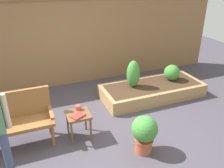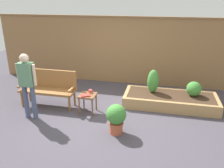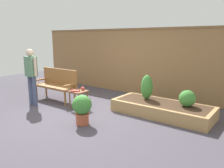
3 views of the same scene
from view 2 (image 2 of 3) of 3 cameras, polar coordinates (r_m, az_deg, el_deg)
ground_plane at (r=5.55m, az=-3.25°, el=-8.61°), size 14.00×14.00×0.00m
fence_back at (r=7.54m, az=2.03°, el=8.33°), size 8.40×0.14×2.16m
garden_bench at (r=6.26m, az=-15.27°, el=-0.32°), size 1.44×0.48×0.94m
side_table at (r=5.70m, az=-6.02°, el=-3.39°), size 0.40×0.40×0.48m
cup_on_table at (r=5.75m, az=-5.33°, el=-1.78°), size 0.12×0.09×0.08m
book_on_table at (r=5.59m, az=-6.57°, el=-2.81°), size 0.26×0.23×0.03m
potted_boxwood at (r=4.85m, az=1.04°, el=-8.15°), size 0.42×0.42×0.65m
raised_planter_bed at (r=6.32m, az=14.10°, el=-3.85°), size 2.40×1.00×0.30m
shrub_near_bench at (r=6.22m, az=10.08°, el=0.68°), size 0.30×0.30×0.63m
shrub_far_corner at (r=6.32m, az=19.53°, el=-1.13°), size 0.38×0.38×0.38m
person_by_bench at (r=5.56m, az=-20.19°, el=0.70°), size 0.47×0.20×1.56m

